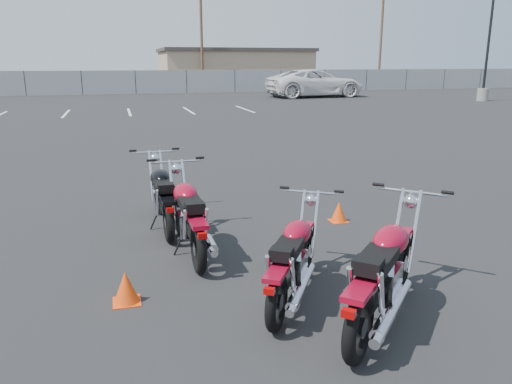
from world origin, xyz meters
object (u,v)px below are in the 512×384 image
object	(u,v)px
motorcycle_rear_red	(385,273)
motorcycle_front_red	(189,216)
motorcycle_second_black	(163,197)
motorcycle_third_red	(294,259)
white_van	(315,75)

from	to	relation	value
motorcycle_rear_red	motorcycle_front_red	bearing A→B (deg)	122.78
motorcycle_second_black	motorcycle_rear_red	distance (m)	3.92
motorcycle_third_red	motorcycle_rear_red	world-z (taller)	motorcycle_rear_red
motorcycle_second_black	motorcycle_third_red	bearing A→B (deg)	-68.75
motorcycle_front_red	motorcycle_rear_red	bearing A→B (deg)	-57.22
motorcycle_front_red	motorcycle_rear_red	size ratio (longest dim) A/B	1.14
motorcycle_second_black	motorcycle_rear_red	size ratio (longest dim) A/B	1.10
motorcycle_third_red	motorcycle_rear_red	size ratio (longest dim) A/B	0.97
motorcycle_rear_red	motorcycle_third_red	bearing A→B (deg)	133.65
motorcycle_second_black	motorcycle_third_red	distance (m)	3.01
motorcycle_front_red	motorcycle_second_black	size ratio (longest dim) A/B	1.03
motorcycle_second_black	motorcycle_rear_red	xyz separation A→B (m)	(1.76, -3.50, 0.03)
motorcycle_front_red	motorcycle_rear_red	world-z (taller)	motorcycle_rear_red
white_van	motorcycle_rear_red	bearing A→B (deg)	154.82
motorcycle_second_black	white_van	size ratio (longest dim) A/B	0.27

